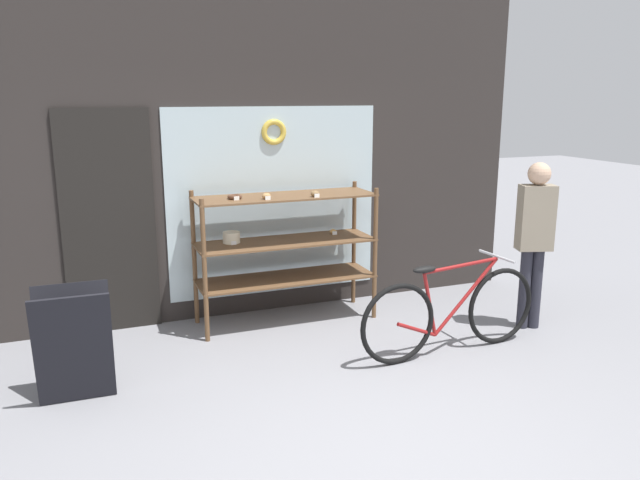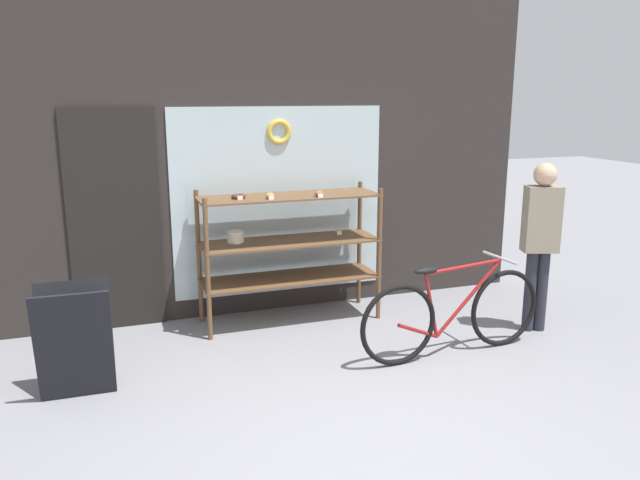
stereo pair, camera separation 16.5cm
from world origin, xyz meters
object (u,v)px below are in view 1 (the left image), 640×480
object	(u,v)px
bicycle	(451,312)
pedestrian	(535,233)
display_case	(283,241)
sandwich_board	(74,345)

from	to	relation	value
bicycle	pedestrian	bearing A→B (deg)	10.26
display_case	bicycle	xyz separation A→B (m)	(1.09, -1.30, -0.44)
bicycle	sandwich_board	size ratio (longest dim) A/B	2.09
pedestrian	sandwich_board	bearing A→B (deg)	-161.62
display_case	pedestrian	bearing A→B (deg)	-25.92
sandwich_board	pedestrian	size ratio (longest dim) A/B	0.53
bicycle	sandwich_board	distance (m)	3.05
sandwich_board	display_case	bearing A→B (deg)	29.23
display_case	pedestrian	size ratio (longest dim) A/B	1.09
display_case	sandwich_board	size ratio (longest dim) A/B	2.04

